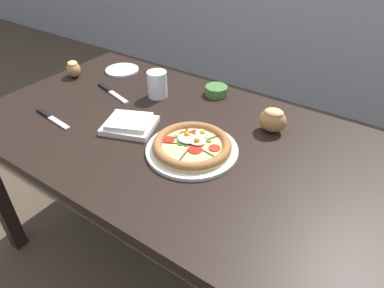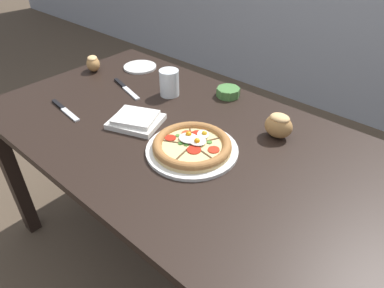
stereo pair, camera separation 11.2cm
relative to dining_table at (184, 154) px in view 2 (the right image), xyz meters
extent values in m
plane|color=brown|center=(0.00, 0.00, -0.65)|extent=(12.00, 12.00, 0.00)
cube|color=black|center=(0.00, 0.00, 0.07)|extent=(1.59, 0.87, 0.03)
cube|color=black|center=(-0.74, -0.38, -0.30)|extent=(0.06, 0.06, 0.71)
cube|color=black|center=(-0.74, 0.38, -0.30)|extent=(0.06, 0.06, 0.71)
cylinder|color=white|center=(0.09, -0.06, 0.09)|extent=(0.31, 0.31, 0.01)
cylinder|color=#DBB775|center=(0.09, -0.06, 0.11)|extent=(0.26, 0.26, 0.01)
cylinder|color=#E0CC84|center=(0.09, -0.06, 0.11)|extent=(0.21, 0.21, 0.00)
torus|color=#A36B38|center=(0.09, -0.06, 0.12)|extent=(0.26, 0.26, 0.03)
cube|color=#472D19|center=(0.05, -0.02, 0.12)|extent=(0.08, 0.08, 0.00)
cube|color=#472D19|center=(0.04, -0.08, 0.12)|extent=(0.10, 0.05, 0.00)
cube|color=#472D19|center=(0.10, -0.11, 0.12)|extent=(0.02, 0.11, 0.00)
cube|color=#472D19|center=(0.14, -0.06, 0.12)|extent=(0.11, 0.02, 0.00)
cube|color=#472D19|center=(0.11, -0.01, 0.12)|extent=(0.05, 0.10, 0.00)
cylinder|color=red|center=(0.01, -0.08, 0.12)|extent=(0.04, 0.04, 0.00)
cylinder|color=red|center=(0.09, -0.02, 0.12)|extent=(0.03, 0.03, 0.00)
cylinder|color=red|center=(0.12, -0.08, 0.12)|extent=(0.05, 0.05, 0.00)
cylinder|color=red|center=(0.16, -0.03, 0.12)|extent=(0.04, 0.04, 0.00)
cylinder|color=red|center=(0.04, -0.02, 0.12)|extent=(0.04, 0.04, 0.00)
cylinder|color=red|center=(0.07, 0.00, 0.12)|extent=(0.05, 0.05, 0.00)
ellipsoid|color=white|center=(0.09, 0.01, 0.12)|extent=(0.07, 0.07, 0.01)
sphere|color=#F4AD1E|center=(0.09, 0.01, 0.13)|extent=(0.02, 0.02, 0.02)
ellipsoid|color=white|center=(0.10, -0.04, 0.12)|extent=(0.06, 0.06, 0.01)
sphere|color=orange|center=(0.10, -0.04, 0.13)|extent=(0.02, 0.02, 0.02)
ellipsoid|color=white|center=(0.06, -0.04, 0.12)|extent=(0.08, 0.07, 0.01)
sphere|color=orange|center=(0.05, -0.03, 0.13)|extent=(0.02, 0.02, 0.02)
cylinder|color=#386B23|center=(0.08, -0.07, 0.12)|extent=(0.01, 0.01, 0.00)
cylinder|color=#477A2D|center=(0.02, -0.05, 0.12)|extent=(0.02, 0.02, 0.00)
cylinder|color=#2D5B1E|center=(0.06, -0.08, 0.12)|extent=(0.02, 0.02, 0.00)
cylinder|color=#386B23|center=(0.10, -0.05, 0.12)|extent=(0.01, 0.01, 0.00)
cylinder|color=#477A2D|center=(0.13, -0.01, 0.12)|extent=(0.02, 0.02, 0.00)
cylinder|color=#4C8442|center=(-0.05, 0.34, 0.11)|extent=(0.09, 0.09, 0.04)
cylinder|color=beige|center=(-0.05, 0.34, 0.11)|extent=(0.08, 0.08, 0.02)
cylinder|color=#4C8442|center=(-0.01, 0.34, 0.11)|extent=(0.01, 0.01, 0.04)
cylinder|color=#4C8442|center=(-0.02, 0.37, 0.11)|extent=(0.01, 0.01, 0.04)
cylinder|color=#4C8442|center=(-0.05, 0.39, 0.11)|extent=(0.01, 0.01, 0.04)
cylinder|color=#4C8442|center=(-0.09, 0.37, 0.11)|extent=(0.01, 0.01, 0.04)
cylinder|color=#4C8442|center=(-0.10, 0.34, 0.11)|extent=(0.01, 0.01, 0.04)
cylinder|color=#4C8442|center=(-0.09, 0.31, 0.11)|extent=(0.01, 0.01, 0.04)
cylinder|color=#4C8442|center=(-0.05, 0.29, 0.11)|extent=(0.01, 0.01, 0.04)
cylinder|color=#4C8442|center=(-0.02, 0.31, 0.11)|extent=(0.01, 0.01, 0.04)
cube|color=silver|center=(-0.18, -0.07, 0.10)|extent=(0.22, 0.21, 0.02)
cube|color=silver|center=(-0.18, -0.07, 0.12)|extent=(0.19, 0.18, 0.02)
ellipsoid|color=#B27F47|center=(0.26, 0.21, 0.13)|extent=(0.11, 0.09, 0.08)
ellipsoid|color=#EAB775|center=(0.26, 0.21, 0.16)|extent=(0.08, 0.06, 0.02)
ellipsoid|color=#B27F47|center=(-0.70, 0.12, 0.12)|extent=(0.10, 0.10, 0.07)
ellipsoid|color=#EAB775|center=(-0.70, 0.12, 0.15)|extent=(0.07, 0.07, 0.02)
cube|color=silver|center=(-0.38, 0.08, 0.09)|extent=(0.13, 0.05, 0.01)
cube|color=black|center=(-0.49, 0.11, 0.09)|extent=(0.10, 0.04, 0.01)
cube|color=silver|center=(-0.42, -0.20, 0.09)|extent=(0.12, 0.03, 0.01)
cube|color=black|center=(-0.52, -0.18, 0.09)|extent=(0.09, 0.03, 0.01)
cylinder|color=white|center=(-0.25, 0.18, 0.14)|extent=(0.08, 0.08, 0.11)
cylinder|color=silver|center=(-0.25, 0.18, 0.12)|extent=(0.07, 0.07, 0.06)
cylinder|color=white|center=(-0.56, 0.29, 0.09)|extent=(0.16, 0.16, 0.01)
camera|label=1|loc=(0.61, -0.81, 0.78)|focal=32.00mm
camera|label=2|loc=(0.69, -0.74, 0.78)|focal=32.00mm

